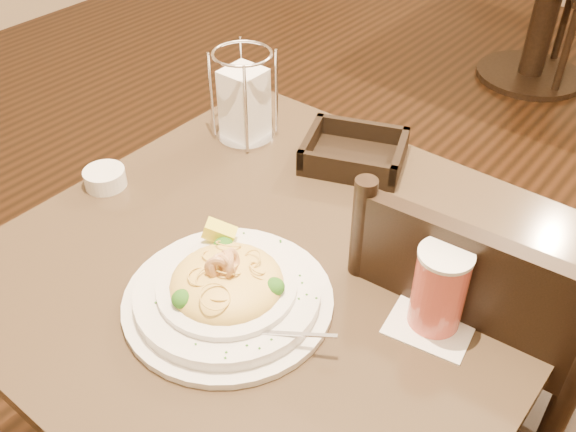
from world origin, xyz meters
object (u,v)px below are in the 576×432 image
Objects in this scene: napkin_caddy at (244,102)px; main_table at (282,348)px; butter_ramekin at (105,178)px; dining_chair_near at (465,362)px; bread_basket at (354,154)px; side_plate at (426,241)px; pasta_bowl at (227,289)px; drink_glass at (439,289)px.

main_table is at bearing -39.85° from napkin_caddy.
butter_ramekin is (-0.09, -0.31, -0.07)m from napkin_caddy.
dining_chair_near is 0.46m from bread_basket.
side_plate is 0.62m from butter_ramekin.
pasta_bowl is 4.48× the size of butter_ramekin.
pasta_bowl is 0.32m from drink_glass.
napkin_caddy reaches higher than pasta_bowl.
napkin_caddy reaches higher than dining_chair_near.
bread_basket is at bearing 14.67° from napkin_caddy.
dining_chair_near is at bearing 5.52° from side_plate.
butter_ramekin is (-0.57, -0.24, 0.01)m from side_plate.
butter_ramekin is at bearing -172.71° from drink_glass.
napkin_caddy is at bearing 128.44° from pasta_bowl.
dining_chair_near is at bearing 34.94° from main_table.
main_table is at bearing 90.39° from pasta_bowl.
pasta_bowl is at bearing -118.16° from side_plate.
bread_basket is 0.50m from butter_ramekin.
butter_ramekin is (-0.69, -0.25, 0.27)m from dining_chair_near.
main_table is 0.30m from pasta_bowl.
napkin_caddy is at bearing 159.10° from drink_glass.
drink_glass reaches higher than bread_basket.
bread_basket is (-0.34, 0.28, -0.05)m from drink_glass.
butter_ramekin is (-0.67, -0.09, -0.05)m from drink_glass.
side_plate is at bearing 1.41° from dining_chair_near.
bread_basket is (-0.07, 0.45, -0.01)m from pasta_bowl.
drink_glass reaches higher than main_table.
pasta_bowl is (-0.29, -0.33, 0.28)m from dining_chair_near.
drink_glass is at bearing -57.75° from side_plate.
main_table is 0.48m from butter_ramekin.
bread_basket is at bearing 140.08° from drink_glass.
main_table is 6.30× the size of drink_glass.
bread_basket is at bearing 98.59° from pasta_bowl.
bread_basket is 3.03× the size of butter_ramekin.
main_table is at bearing -132.27° from side_plate.
side_plate is at bearing 22.87° from butter_ramekin.
dining_chair_near is 2.58× the size of pasta_bowl.
dining_chair_near is 0.52m from pasta_bowl.
pasta_bowl is at bearing -81.41° from bread_basket.
drink_glass is 0.20m from side_plate.
drink_glass is (0.27, 0.04, 0.31)m from main_table.
pasta_bowl reaches higher than side_plate.
butter_ramekin is at bearing 16.06° from dining_chair_near.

